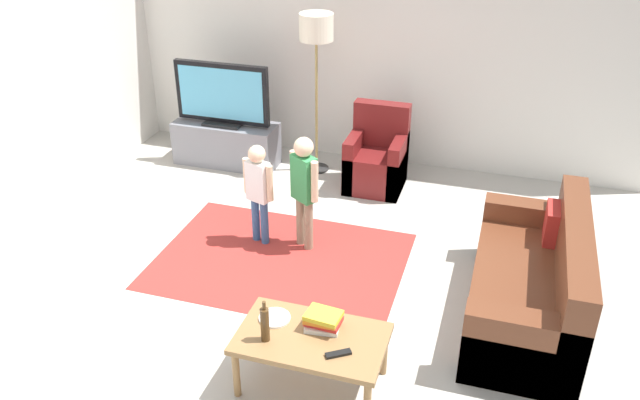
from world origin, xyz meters
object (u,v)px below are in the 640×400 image
at_px(child_center, 304,183).
at_px(book_stack, 323,320).
at_px(tv_remote, 338,354).
at_px(plate, 275,318).
at_px(couch, 536,287).
at_px(floor_lamp, 316,36).
at_px(tv, 222,95).
at_px(armchair, 377,160).
at_px(child_near_tv, 258,185).
at_px(coffee_table, 312,342).
at_px(bottle, 265,324).
at_px(tv_stand, 227,144).

relative_size(child_center, book_stack, 4.30).
xyz_separation_m(tv_remote, plate, (-0.52, 0.22, -0.00)).
distance_m(couch, floor_lamp, 3.44).
bearing_deg(couch, floor_lamp, 139.64).
relative_size(tv, armchair, 1.22).
xyz_separation_m(child_near_tv, tv_remote, (1.25, -1.75, -0.16)).
distance_m(armchair, coffee_table, 3.10).
bearing_deg(bottle, plate, 95.12).
bearing_deg(coffee_table, bottle, -156.80).
height_order(tv_stand, plate, tv_stand).
relative_size(armchair, tv_remote, 5.29).
relative_size(tv, couch, 0.61).
bearing_deg(plate, coffee_table, -18.45).
relative_size(couch, coffee_table, 1.80).
bearing_deg(child_near_tv, armchair, 61.87).
bearing_deg(coffee_table, tv, 123.43).
distance_m(child_near_tv, tv_remote, 2.16).
bearing_deg(floor_lamp, tv_stand, -171.78).
distance_m(child_center, plate, 1.63).
bearing_deg(plate, floor_lamp, 102.42).
xyz_separation_m(couch, child_center, (-2.05, 0.47, 0.37)).
bearing_deg(couch, child_center, 167.06).
xyz_separation_m(couch, tv_remote, (-1.22, -1.33, 0.14)).
height_order(tv_stand, tv, tv).
bearing_deg(tv_stand, tv_remote, -55.04).
height_order(child_near_tv, child_center, child_center).
bearing_deg(couch, bottle, -142.33).
bearing_deg(armchair, plate, -90.91).
distance_m(couch, tv_remote, 1.81).
xyz_separation_m(coffee_table, plate, (-0.30, 0.10, 0.06)).
xyz_separation_m(tv_stand, bottle, (1.77, -3.25, 0.31)).
xyz_separation_m(bottle, tv_remote, (0.50, 0.00, -0.12)).
relative_size(bottle, plate, 1.41).
distance_m(couch, book_stack, 1.78).
distance_m(tv_stand, floor_lamp, 1.68).
distance_m(child_center, coffee_table, 1.81).
distance_m(book_stack, plate, 0.35).
height_order(tv_stand, tv_remote, tv_stand).
bearing_deg(coffee_table, couch, 39.99).
relative_size(floor_lamp, tv_remote, 10.47).
height_order(armchair, plate, armchair).
xyz_separation_m(armchair, floor_lamp, (-0.75, 0.19, 1.25)).
xyz_separation_m(coffee_table, bottle, (-0.28, -0.12, 0.18)).
distance_m(tv, coffee_table, 3.75).
distance_m(coffee_table, tv_remote, 0.26).
height_order(tv_stand, floor_lamp, floor_lamp).
xyz_separation_m(child_center, tv_remote, (0.83, -1.80, -0.23)).
relative_size(tv_stand, tv_remote, 7.06).
bearing_deg(child_center, child_near_tv, -173.62).
bearing_deg(tv_remote, floor_lamp, 75.73).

